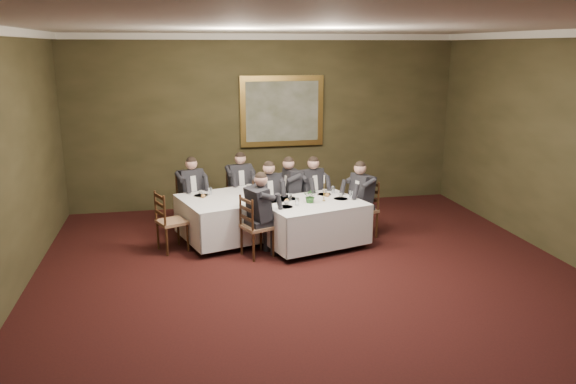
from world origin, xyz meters
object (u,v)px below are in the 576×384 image
object	(u,v)px
chair_main_endleft	(257,239)
chair_sec_backright	(240,207)
diner_main_backleft	(268,208)
chair_main_backright	(310,213)
candlestick	(324,191)
chair_main_backleft	(267,220)
diner_sec_backright	(240,196)
diner_sec_backleft	(191,202)
chair_sec_endright	(293,215)
chair_main_endright	(362,221)
chair_sec_endleft	(172,234)
chair_sec_backleft	(192,214)
diner_main_endleft	(257,225)
centerpiece	(311,195)
diner_main_backright	(310,202)
table_second	(236,215)
diner_sec_endright	(293,203)
diner_main_endright	(362,209)
table_main	(312,220)
painting	(282,111)

from	to	relation	value
chair_main_endleft	chair_sec_backright	world-z (taller)	same
diner_main_backleft	chair_main_backright	bearing A→B (deg)	-175.11
chair_main_backright	candlestick	size ratio (longest dim) A/B	2.23
chair_main_backleft	chair_sec_backright	size ratio (longest dim) A/B	1.00
chair_main_backright	diner_sec_backright	size ratio (longest dim) A/B	0.74
diner_sec_backleft	chair_sec_endright	size ratio (longest dim) A/B	1.35
chair_main_endright	chair_sec_endleft	world-z (taller)	same
chair_sec_backleft	chair_sec_endright	bearing A→B (deg)	146.21
diner_main_endleft	centerpiece	distance (m)	1.03
chair_sec_endleft	candlestick	world-z (taller)	candlestick
candlestick	diner_main_backright	bearing A→B (deg)	90.94
chair_main_backleft	diner_sec_backleft	world-z (taller)	diner_sec_backleft
table_second	diner_sec_endright	size ratio (longest dim) A/B	1.57
chair_main_endleft	diner_main_backright	bearing A→B (deg)	113.42
diner_main_endright	diner_sec_backleft	world-z (taller)	same
diner_main_backleft	centerpiece	bearing A→B (deg)	118.54
chair_sec_endleft	centerpiece	size ratio (longest dim) A/B	3.94
diner_main_endleft	diner_main_endright	world-z (taller)	same
chair_main_backleft	chair_sec_backleft	distance (m)	1.45
diner_sec_backright	candlestick	bearing A→B (deg)	117.93
diner_sec_backleft	chair_sec_backright	world-z (taller)	diner_sec_backleft
diner_main_backleft	chair_main_endright	distance (m)	1.68
chair_main_backright	chair_main_endright	world-z (taller)	same
table_second	candlestick	distance (m)	1.60
chair_main_endleft	diner_sec_backleft	xyz separation A→B (m)	(-0.96, 1.59, 0.23)
chair_main_endright	chair_sec_backright	xyz separation A→B (m)	(-2.00, 1.31, 0.00)
table_second	diner_main_endleft	distance (m)	0.89
diner_main_endleft	diner_sec_backright	bearing A→B (deg)	159.47
table_main	diner_sec_backleft	bearing A→B (deg)	146.10
centerpiece	chair_sec_backleft	bearing A→B (deg)	144.60
diner_main_backleft	chair_main_endleft	xyz separation A→B (m)	(-0.34, -0.95, -0.23)
table_second	chair_main_endright	world-z (taller)	chair_main_endright
diner_main_backleft	chair_sec_backleft	size ratio (longest dim) A/B	1.35
table_second	chair_sec_backright	size ratio (longest dim) A/B	2.11
diner_main_endleft	diner_main_backright	bearing A→B (deg)	113.58
diner_main_backleft	diner_sec_backleft	world-z (taller)	same
chair_main_endleft	chair_sec_endright	distance (m)	1.46
diner_sec_backright	chair_sec_endright	xyz separation A→B (m)	(0.89, -0.68, -0.23)
diner_sec_endright	chair_sec_endleft	bearing A→B (deg)	97.28
diner_sec_backright	centerpiece	bearing A→B (deg)	110.96
chair_main_endright	chair_sec_endleft	distance (m)	3.28
candlestick	painting	bearing A→B (deg)	94.40
diner_sec_backleft	chair_sec_backright	xyz separation A→B (m)	(0.92, 0.29, -0.23)
chair_sec_backleft	diner_main_backleft	bearing A→B (deg)	132.37
table_second	diner_sec_backleft	world-z (taller)	diner_sec_backleft
table_main	diner_main_backleft	xyz separation A→B (m)	(-0.64, 0.66, 0.06)
diner_main_endleft	diner_sec_backright	xyz separation A→B (m)	(-0.05, 1.87, 0.00)
chair_main_endright	diner_sec_backleft	xyz separation A→B (m)	(-2.92, 1.02, 0.23)
chair_main_backright	diner_main_backright	size ratio (longest dim) A/B	0.74
chair_main_endright	candlestick	xyz separation A→B (m)	(-0.78, -0.26, 0.65)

